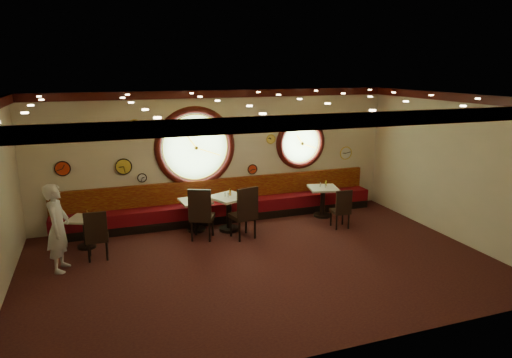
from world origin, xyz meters
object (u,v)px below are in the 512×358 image
table_c (229,209)px  condiment_d_salt (320,185)px  chair_d (342,206)px  condiment_b_bottle (199,196)px  chair_b (201,211)px  condiment_b_salt (191,198)px  condiment_d_pepper (325,186)px  table_d (323,198)px  condiment_a_bottle (88,213)px  table_a (85,229)px  chair_c (245,209)px  condiment_c_pepper (228,195)px  condiment_a_salt (83,215)px  condiment_b_pepper (198,199)px  waiter (58,228)px  table_b (196,211)px  condiment_d_bottle (326,183)px  condiment_a_pepper (87,216)px  condiment_c_bottle (230,192)px  chair_a (96,232)px  condiment_c_salt (225,195)px

table_c → condiment_d_salt: (2.50, 0.27, 0.30)m
chair_d → condiment_b_bottle: 3.36m
condiment_b_bottle → chair_b: bearing=-99.8°
condiment_b_salt → condiment_d_pepper: 3.41m
table_d → condiment_a_bottle: 5.63m
table_a → condiment_d_pepper: 5.75m
chair_c → condiment_c_pepper: bearing=98.5°
chair_d → condiment_b_salt: size_ratio=5.83×
condiment_a_salt → condiment_b_pepper: 2.51m
chair_d → condiment_a_salt: chair_d is taller
chair_c → condiment_c_pepper: 0.65m
chair_b → chair_d: (3.30, -0.37, -0.14)m
condiment_a_salt → condiment_b_bottle: size_ratio=0.55×
table_a → waiter: bearing=-113.6°
table_c → condiment_b_pepper: condiment_b_pepper is taller
table_b → condiment_a_bottle: (-2.35, -0.19, 0.27)m
condiment_a_salt → table_d: bearing=1.4°
chair_c → waiter: waiter is taller
condiment_b_pepper → table_d: bearing=-0.1°
condiment_d_bottle → condiment_a_bottle: bearing=-177.9°
condiment_d_pepper → condiment_a_pepper: bearing=-178.4°
condiment_c_pepper → condiment_c_bottle: condiment_c_bottle is taller
table_a → table_b: 2.43m
condiment_d_salt → condiment_d_pepper: (0.08, -0.12, -0.01)m
chair_a → condiment_c_bottle: size_ratio=3.71×
condiment_a_bottle → condiment_c_salt: bearing=-1.2°
chair_c → table_d: bearing=7.5°
table_a → condiment_a_pepper: bearing=-8.6°
table_c → condiment_b_salt: condiment_b_salt is taller
condiment_b_salt → chair_c: bearing=-42.5°
condiment_d_bottle → condiment_d_pepper: bearing=-122.2°
condiment_c_salt → condiment_d_bottle: condiment_c_salt is taller
table_b → condiment_a_bottle: size_ratio=5.14×
table_a → condiment_a_salt: 0.30m
table_c → condiment_a_pepper: size_ratio=11.43×
condiment_b_salt → condiment_d_bottle: 3.49m
condiment_c_bottle → condiment_d_pepper: bearing=2.3°
table_b → condiment_c_salt: size_ratio=8.11×
chair_b → condiment_b_salt: size_ratio=7.29×
condiment_b_pepper → chair_b: bearing=-96.8°
condiment_c_pepper → condiment_d_pepper: (2.62, 0.22, -0.06)m
condiment_b_salt → waiter: (-2.76, -1.28, 0.04)m
condiment_a_pepper → condiment_d_pepper: condiment_d_pepper is taller
condiment_c_salt → condiment_d_salt: size_ratio=0.84×
condiment_a_salt → condiment_a_bottle: size_ratio=0.63×
condiment_a_bottle → condiment_d_bottle: (5.74, 0.21, 0.11)m
table_c → condiment_c_bottle: bearing=41.7°
condiment_c_pepper → condiment_a_bottle: condiment_c_pepper is taller
table_b → condiment_b_pepper: size_ratio=8.44×
condiment_c_bottle → condiment_a_bottle: bearing=179.7°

